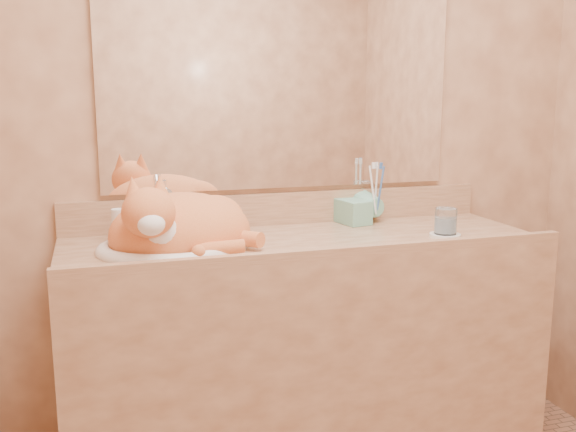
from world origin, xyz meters
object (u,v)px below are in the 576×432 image
object	(u,v)px
cat	(178,224)
soap_dispenser	(364,200)
vanity_counter	(304,357)
toothbrush_cup	(376,209)
water_glass	(446,221)
sink_basin	(172,227)

from	to	relation	value
cat	soap_dispenser	xyz separation A→B (m)	(0.70, 0.15, 0.02)
vanity_counter	toothbrush_cup	world-z (taller)	toothbrush_cup
water_glass	soap_dispenser	bearing A→B (deg)	130.61
cat	water_glass	bearing A→B (deg)	-14.31
vanity_counter	water_glass	world-z (taller)	water_glass
toothbrush_cup	soap_dispenser	bearing A→B (deg)	-152.88
cat	water_glass	distance (m)	0.90
vanity_counter	sink_basin	size ratio (longest dim) A/B	3.47
vanity_counter	soap_dispenser	size ratio (longest dim) A/B	7.94
toothbrush_cup	water_glass	xyz separation A→B (m)	(0.13, -0.27, -0.00)
soap_dispenser	water_glass	distance (m)	0.31
sink_basin	cat	size ratio (longest dim) A/B	1.00
sink_basin	soap_dispenser	bearing A→B (deg)	0.63
sink_basin	toothbrush_cup	size ratio (longest dim) A/B	3.82
vanity_counter	water_glass	bearing A→B (deg)	-12.50
sink_basin	soap_dispenser	xyz separation A→B (m)	(0.71, 0.15, 0.03)
toothbrush_cup	water_glass	world-z (taller)	toothbrush_cup
vanity_counter	cat	bearing A→B (deg)	-177.56
soap_dispenser	toothbrush_cup	xyz separation A→B (m)	(0.07, 0.03, -0.04)
soap_dispenser	sink_basin	bearing A→B (deg)	-179.42
vanity_counter	sink_basin	bearing A→B (deg)	-177.41
cat	toothbrush_cup	xyz separation A→B (m)	(0.76, 0.18, -0.02)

